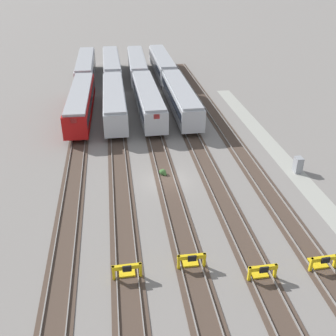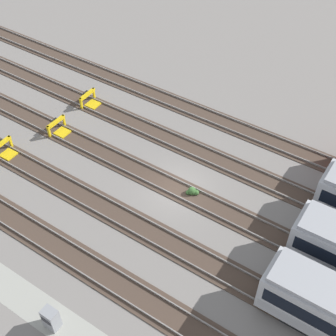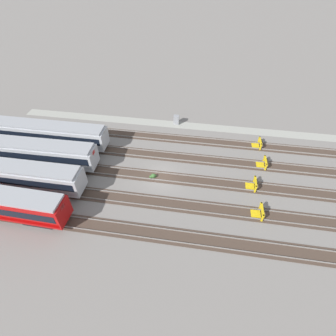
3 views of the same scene
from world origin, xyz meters
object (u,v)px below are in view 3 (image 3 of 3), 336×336
at_px(subway_car_front_row_leftmost, 48,134).
at_px(subway_car_front_row_right_inner, 33,152).
at_px(electrical_cabinet, 176,120).
at_px(weed_clump, 153,176).
at_px(bumper_stop_middle_track, 253,184).
at_px(bumper_stop_nearest_track, 258,144).
at_px(bumper_stop_near_inner_track, 263,163).
at_px(subway_car_front_row_centre, 14,175).
at_px(bumper_stop_far_inner_track, 259,212).

xyz_separation_m(subway_car_front_row_leftmost, subway_car_front_row_right_inner, (-0.00, 4.45, 0.00)).
bearing_deg(electrical_cabinet, weed_clump, 84.14).
relative_size(bumper_stop_middle_track, weed_clump, 2.18).
distance_m(bumper_stop_nearest_track, electrical_cabinet, 13.90).
relative_size(subway_car_front_row_leftmost, bumper_stop_nearest_track, 8.97).
bearing_deg(subway_car_front_row_right_inner, weed_clump, 179.12).
height_order(bumper_stop_nearest_track, bumper_stop_near_inner_track, same).
distance_m(subway_car_front_row_centre, bumper_stop_far_inner_track, 30.50).
xyz_separation_m(subway_car_front_row_right_inner, bumper_stop_far_inner_track, (-30.46, 4.48, -1.53)).
height_order(bumper_stop_far_inner_track, weed_clump, bumper_stop_far_inner_track).
bearing_deg(bumper_stop_nearest_track, subway_car_front_row_right_inner, 15.70).
xyz_separation_m(subway_car_front_row_right_inner, bumper_stop_near_inner_track, (-31.84, -4.43, -1.53)).
distance_m(bumper_stop_middle_track, electrical_cabinet, 17.66).
distance_m(subway_car_front_row_leftmost, electrical_cabinet, 20.34).
distance_m(subway_car_front_row_centre, bumper_stop_middle_track, 30.46).
height_order(subway_car_front_row_centre, bumper_stop_near_inner_track, subway_car_front_row_centre).
xyz_separation_m(subway_car_front_row_centre, subway_car_front_row_right_inner, (0.00, -4.51, 0.00)).
bearing_deg(bumper_stop_far_inner_track, subway_car_front_row_right_inner, -8.36).
relative_size(subway_car_front_row_right_inner, weed_clump, 19.60).
xyz_separation_m(bumper_stop_nearest_track, bumper_stop_middle_track, (1.47, 8.89, 0.00)).
bearing_deg(bumper_stop_middle_track, subway_car_front_row_right_inner, -0.03).
bearing_deg(subway_car_front_row_centre, electrical_cabinet, -136.07).
height_order(subway_car_front_row_right_inner, bumper_stop_far_inner_track, subway_car_front_row_right_inner).
height_order(bumper_stop_middle_track, electrical_cabinet, electrical_cabinet).
height_order(electrical_cabinet, weed_clump, electrical_cabinet).
bearing_deg(bumper_stop_near_inner_track, electrical_cabinet, -32.89).
height_order(subway_car_front_row_leftmost, bumper_stop_middle_track, subway_car_front_row_leftmost).
bearing_deg(bumper_stop_nearest_track, subway_car_front_row_leftmost, 7.97).
xyz_separation_m(bumper_stop_nearest_track, bumper_stop_far_inner_track, (1.10, 13.34, 0.00)).
xyz_separation_m(subway_car_front_row_centre, bumper_stop_middle_track, (-30.09, -4.49, -1.53)).
height_order(bumper_stop_nearest_track, weed_clump, bumper_stop_nearest_track).
relative_size(subway_car_front_row_right_inner, bumper_stop_near_inner_track, 9.00).
relative_size(bumper_stop_middle_track, electrical_cabinet, 1.25).
xyz_separation_m(subway_car_front_row_centre, bumper_stop_nearest_track, (-31.56, -13.38, -1.53)).
distance_m(subway_car_front_row_right_inner, electrical_cabinet, 22.61).
bearing_deg(subway_car_front_row_right_inner, bumper_stop_near_inner_track, -172.09).
bearing_deg(subway_car_front_row_leftmost, weed_clump, 164.48).
bearing_deg(bumper_stop_nearest_track, bumper_stop_near_inner_track, 93.64).
bearing_deg(bumper_stop_middle_track, weed_clump, 1.05).
bearing_deg(electrical_cabinet, bumper_stop_near_inner_track, 147.11).
height_order(bumper_stop_near_inner_track, bumper_stop_far_inner_track, same).
bearing_deg(subway_car_front_row_leftmost, bumper_stop_middle_track, 171.55).
bearing_deg(subway_car_front_row_leftmost, bumper_stop_far_inner_track, 163.67).
xyz_separation_m(bumper_stop_near_inner_track, bumper_stop_far_inner_track, (1.38, 8.90, 0.00)).
bearing_deg(weed_clump, subway_car_front_row_right_inner, -0.88).
xyz_separation_m(bumper_stop_nearest_track, electrical_cabinet, (13.22, -4.29, 0.29)).
relative_size(subway_car_front_row_centre, electrical_cabinet, 11.25).
relative_size(subway_car_front_row_centre, bumper_stop_nearest_track, 8.96).
height_order(bumper_stop_near_inner_track, weed_clump, bumper_stop_near_inner_track).
bearing_deg(weed_clump, subway_car_front_row_leftmost, -15.52).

